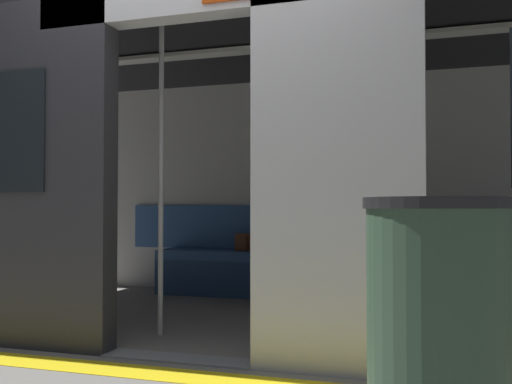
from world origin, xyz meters
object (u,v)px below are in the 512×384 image
(bench_seat, at_px, (285,263))
(book, at_px, (340,251))
(train_car, at_px, (242,125))
(grab_pole_door, at_px, (161,178))
(handbag, at_px, (249,242))
(trash_bin, at_px, (438,365))
(person_seated, at_px, (294,229))

(bench_seat, relative_size, book, 11.88)
(train_car, xyz_separation_m, grab_pole_door, (0.34, 0.72, -0.45))
(train_car, xyz_separation_m, book, (-0.57, -1.17, -1.06))
(handbag, xyz_separation_m, trash_bin, (-1.82, 3.86, -0.08))
(train_car, bearing_deg, book, -115.86)
(handbag, relative_size, trash_bin, 0.29)
(bench_seat, bearing_deg, handbag, -10.10)
(person_seated, xyz_separation_m, trash_bin, (-1.33, 3.74, -0.22))
(train_car, distance_m, trash_bin, 3.26)
(trash_bin, bearing_deg, bench_seat, -69.27)
(trash_bin, bearing_deg, grab_pole_door, -47.17)
(handbag, xyz_separation_m, grab_pole_door, (0.01, 1.89, 0.54))
(person_seated, xyz_separation_m, book, (-0.41, -0.12, -0.21))
(bench_seat, height_order, trash_bin, trash_bin)
(bench_seat, xyz_separation_m, handbag, (0.39, -0.07, 0.19))
(train_car, distance_m, person_seated, 1.36)
(bench_seat, height_order, grab_pole_door, grab_pole_door)
(bench_seat, distance_m, person_seated, 0.34)
(train_car, distance_m, book, 1.68)
(person_seated, relative_size, handbag, 4.52)
(bench_seat, relative_size, person_seated, 2.23)
(book, bearing_deg, bench_seat, 35.70)
(bench_seat, bearing_deg, train_car, 87.13)
(train_car, relative_size, trash_bin, 7.13)
(bench_seat, height_order, person_seated, person_seated)
(bench_seat, height_order, handbag, handbag)
(book, bearing_deg, person_seated, 44.48)
(train_car, relative_size, bench_seat, 2.45)
(bench_seat, xyz_separation_m, person_seated, (-0.10, 0.05, 0.33))
(person_seated, relative_size, book, 5.34)
(bench_seat, xyz_separation_m, grab_pole_door, (0.40, 1.82, 0.73))
(person_seated, bearing_deg, bench_seat, -27.58)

